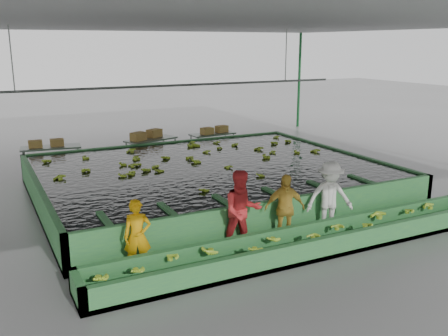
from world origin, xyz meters
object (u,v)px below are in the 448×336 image
flotation_tank (209,178)px  worker_a (137,236)px  packing_table_right (212,143)px  box_stack_mid (147,139)px  worker_c (285,208)px  worker_d (330,197)px  packing_table_left (52,159)px  sorting_trough (309,242)px  worker_b (242,211)px  box_stack_left (47,147)px  packing_table_mid (151,150)px  box_stack_right (214,133)px

flotation_tank → worker_a: bearing=-129.8°
packing_table_right → box_stack_mid: size_ratio=1.32×
worker_c → packing_table_right: bearing=91.3°
worker_d → packing_table_left: bearing=137.9°
worker_d → packing_table_right: bearing=100.6°
sorting_trough → worker_b: size_ratio=5.50×
worker_c → sorting_trough: bearing=-64.7°
worker_d → packing_table_right: size_ratio=0.95×
worker_b → box_stack_left: 9.59m
worker_d → packing_table_mid: 9.13m
sorting_trough → box_stack_mid: box_stack_mid is taller
box_stack_right → worker_d: bearing=-98.8°
sorting_trough → worker_d: bearing=34.5°
packing_table_left → box_stack_left: (-0.14, 0.03, 0.46)m
worker_b → packing_table_left: size_ratio=0.90×
worker_a → worker_c: (3.47, 0.00, 0.05)m
worker_b → box_stack_left: (-2.83, 9.16, 0.01)m
worker_c → packing_table_mid: worker_c is taller
packing_table_left → packing_table_right: (6.43, 0.22, -0.04)m
worker_b → packing_table_right: size_ratio=0.98×
packing_table_left → box_stack_left: 0.48m
worker_d → box_stack_mid: bearing=118.6°
flotation_tank → sorting_trough: bearing=-90.0°
worker_a → box_stack_mid: worker_a is taller
worker_b → packing_table_left: worker_b is taller
box_stack_left → packing_table_mid: bearing=-2.2°
worker_a → worker_d: bearing=16.2°
packing_table_mid → box_stack_mid: 0.49m
flotation_tank → worker_c: (-0.12, -4.30, 0.35)m
sorting_trough → box_stack_right: box_stack_right is taller
worker_c → worker_a: bearing=-163.0°
packing_table_left → box_stack_mid: size_ratio=1.44×
flotation_tank → box_stack_right: bearing=62.7°
worker_b → box_stack_left: worker_b is taller
worker_d → box_stack_right: worker_d is taller
sorting_trough → worker_c: bearing=98.3°
worker_a → box_stack_right: 11.21m
box_stack_mid → packing_table_right: bearing=5.2°
packing_table_mid → box_stack_left: bearing=177.8°
packing_table_left → box_stack_mid: box_stack_mid is taller
flotation_tank → worker_a: size_ratio=6.68×
packing_table_right → box_stack_mid: bearing=-174.8°
worker_d → box_stack_left: bearing=138.5°
worker_a → worker_b: worker_b is taller
worker_b → packing_table_mid: (0.97, 9.01, -0.45)m
worker_b → box_stack_mid: (0.82, 9.08, 0.01)m
packing_table_mid → box_stack_mid: box_stack_mid is taller
packing_table_right → worker_c: bearing=-105.7°
box_stack_mid → box_stack_right: 3.02m
flotation_tank → worker_c: size_ratio=6.23×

